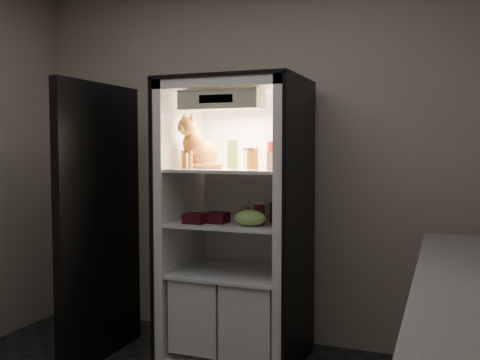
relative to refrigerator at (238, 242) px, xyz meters
The scene contains 16 objects.
room_shell 1.61m from the refrigerator, 90.00° to the right, with size 3.60×3.60×3.60m.
refrigerator is the anchor object (origin of this frame).
fridge_door 0.93m from the refrigerator, 157.22° to the right, with size 0.06×0.87×1.85m.
tabby_cat 0.69m from the refrigerator, 150.80° to the right, with size 0.30×0.36×0.36m.
parmesan_shaker 0.59m from the refrigerator, 104.96° to the right, with size 0.07×0.07×0.19m.
mayo_tub 0.57m from the refrigerator, 36.76° to the left, with size 0.10×0.10×0.14m.
salsa_jar 0.59m from the refrigerator, 33.94° to the right, with size 0.07×0.07×0.13m.
pepper_jar 0.65m from the refrigerator, ahead, with size 0.11×0.11×0.19m.
cream_carton 0.66m from the refrigerator, 32.40° to the right, with size 0.06×0.06×0.11m, color white.
soda_can_a 0.25m from the refrigerator, 22.12° to the left, with size 0.06×0.06×0.12m.
soda_can_b 0.34m from the refrigerator, ahead, with size 0.07×0.07×0.13m.
soda_can_c 0.32m from the refrigerator, 34.69° to the right, with size 0.07×0.07×0.13m.
condiment_jar 0.20m from the refrigerator, 18.88° to the right, with size 0.07×0.07×0.09m.
grape_bag 0.34m from the refrigerator, 52.29° to the right, with size 0.20×0.15×0.10m, color #7CA84E.
berry_box_left 0.36m from the refrigerator, 128.41° to the right, with size 0.13×0.13×0.06m, color #460B15.
berry_box_right 0.26m from the refrigerator, 114.20° to the right, with size 0.13×0.13×0.07m, color #460B15.
Camera 1 is at (1.30, -1.93, 1.44)m, focal length 40.00 mm.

